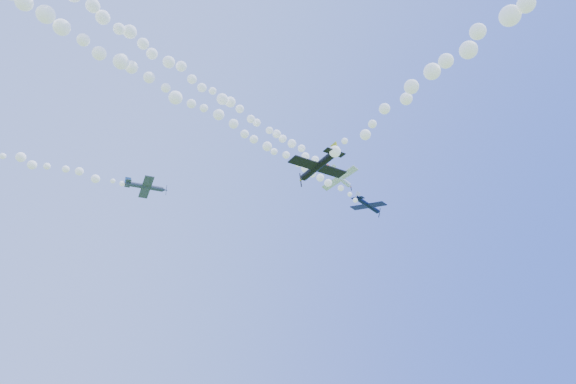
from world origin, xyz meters
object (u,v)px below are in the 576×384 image
plane_grey (146,187)px  plane_black (318,166)px  plane_navy (368,205)px  plane_white (340,178)px

plane_grey → plane_black: 34.32m
plane_grey → plane_navy: bearing=-0.0°
plane_navy → plane_grey: plane_navy is taller
plane_navy → plane_grey: bearing=159.2°
plane_navy → plane_black: bearing=-153.1°
plane_white → plane_navy: plane_white is taller
plane_white → plane_black: 37.84m
plane_navy → plane_white: bearing=174.9°
plane_white → plane_grey: 36.61m
plane_navy → plane_grey: size_ratio=1.11×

